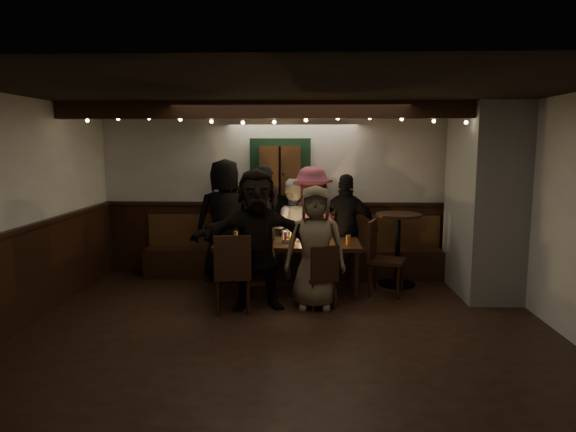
{
  "coord_description": "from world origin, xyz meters",
  "views": [
    {
      "loc": [
        0.2,
        -5.59,
        2.07
      ],
      "look_at": [
        -0.05,
        1.6,
        1.05
      ],
      "focal_mm": 32.0,
      "sensor_mm": 36.0,
      "label": 1
    }
  ],
  "objects_px": {
    "person_e": "(346,227)",
    "person_g": "(315,247)",
    "high_top": "(398,240)",
    "person_b": "(264,222)",
    "chair_near_right": "(322,273)",
    "person_f": "(257,239)",
    "person_d": "(312,223)",
    "person_a": "(225,220)",
    "dining_table": "(287,246)",
    "chair_end": "(380,253)",
    "chair_near_left": "(233,269)",
    "person_c": "(292,229)"
  },
  "relations": [
    {
      "from": "chair_end",
      "to": "person_e",
      "type": "relative_size",
      "value": 0.63
    },
    {
      "from": "person_d",
      "to": "person_f",
      "type": "distance_m",
      "value": 1.6
    },
    {
      "from": "person_b",
      "to": "person_e",
      "type": "relative_size",
      "value": 1.08
    },
    {
      "from": "person_b",
      "to": "person_c",
      "type": "distance_m",
      "value": 0.45
    },
    {
      "from": "person_a",
      "to": "person_c",
      "type": "xyz_separation_m",
      "value": [
        1.01,
        0.11,
        -0.15
      ]
    },
    {
      "from": "person_e",
      "to": "person_f",
      "type": "xyz_separation_m",
      "value": [
        -1.23,
        -1.39,
        0.08
      ]
    },
    {
      "from": "high_top",
      "to": "person_a",
      "type": "relative_size",
      "value": 0.58
    },
    {
      "from": "person_a",
      "to": "person_f",
      "type": "relative_size",
      "value": 1.04
    },
    {
      "from": "person_d",
      "to": "person_b",
      "type": "bearing_deg",
      "value": 12.76
    },
    {
      "from": "person_a",
      "to": "person_c",
      "type": "distance_m",
      "value": 1.02
    },
    {
      "from": "dining_table",
      "to": "person_g",
      "type": "height_order",
      "value": "person_g"
    },
    {
      "from": "dining_table",
      "to": "person_a",
      "type": "bearing_deg",
      "value": 145.92
    },
    {
      "from": "person_e",
      "to": "person_b",
      "type": "bearing_deg",
      "value": 7.87
    },
    {
      "from": "person_b",
      "to": "person_f",
      "type": "distance_m",
      "value": 1.45
    },
    {
      "from": "person_f",
      "to": "high_top",
      "type": "bearing_deg",
      "value": 20.43
    },
    {
      "from": "person_b",
      "to": "person_c",
      "type": "bearing_deg",
      "value": -163.7
    },
    {
      "from": "person_e",
      "to": "person_f",
      "type": "height_order",
      "value": "person_f"
    },
    {
      "from": "chair_end",
      "to": "person_b",
      "type": "distance_m",
      "value": 1.88
    },
    {
      "from": "person_b",
      "to": "person_f",
      "type": "relative_size",
      "value": 0.99
    },
    {
      "from": "high_top",
      "to": "person_b",
      "type": "bearing_deg",
      "value": 170.3
    },
    {
      "from": "person_a",
      "to": "dining_table",
      "type": "bearing_deg",
      "value": 128.85
    },
    {
      "from": "person_e",
      "to": "person_f",
      "type": "relative_size",
      "value": 0.91
    },
    {
      "from": "chair_near_right",
      "to": "person_d",
      "type": "xyz_separation_m",
      "value": [
        -0.11,
        1.5,
        0.4
      ]
    },
    {
      "from": "person_f",
      "to": "person_g",
      "type": "distance_m",
      "value": 0.74
    },
    {
      "from": "person_c",
      "to": "person_f",
      "type": "bearing_deg",
      "value": 74.91
    },
    {
      "from": "dining_table",
      "to": "person_d",
      "type": "xyz_separation_m",
      "value": [
        0.34,
        0.75,
        0.21
      ]
    },
    {
      "from": "person_e",
      "to": "person_g",
      "type": "relative_size",
      "value": 1.04
    },
    {
      "from": "dining_table",
      "to": "person_c",
      "type": "relative_size",
      "value": 1.3
    },
    {
      "from": "dining_table",
      "to": "high_top",
      "type": "bearing_deg",
      "value": 14.81
    },
    {
      "from": "person_d",
      "to": "person_e",
      "type": "xyz_separation_m",
      "value": [
        0.53,
        -0.06,
        -0.05
      ]
    },
    {
      "from": "chair_near_right",
      "to": "person_f",
      "type": "distance_m",
      "value": 0.92
    },
    {
      "from": "person_b",
      "to": "person_e",
      "type": "xyz_separation_m",
      "value": [
        1.26,
        -0.07,
        -0.07
      ]
    },
    {
      "from": "person_e",
      "to": "chair_end",
      "type": "bearing_deg",
      "value": 129.62
    },
    {
      "from": "dining_table",
      "to": "person_f",
      "type": "relative_size",
      "value": 1.13
    },
    {
      "from": "person_g",
      "to": "chair_end",
      "type": "bearing_deg",
      "value": 35.78
    },
    {
      "from": "dining_table",
      "to": "high_top",
      "type": "relative_size",
      "value": 1.88
    },
    {
      "from": "dining_table",
      "to": "high_top",
      "type": "distance_m",
      "value": 1.66
    },
    {
      "from": "dining_table",
      "to": "chair_near_left",
      "type": "distance_m",
      "value": 1.13
    },
    {
      "from": "person_g",
      "to": "person_d",
      "type": "bearing_deg",
      "value": 91.79
    },
    {
      "from": "chair_near_left",
      "to": "person_f",
      "type": "bearing_deg",
      "value": 41.96
    },
    {
      "from": "chair_near_right",
      "to": "chair_end",
      "type": "height_order",
      "value": "chair_end"
    },
    {
      "from": "person_d",
      "to": "dining_table",
      "type": "bearing_deg",
      "value": 79.11
    },
    {
      "from": "chair_end",
      "to": "person_c",
      "type": "bearing_deg",
      "value": 146.9
    },
    {
      "from": "dining_table",
      "to": "chair_end",
      "type": "xyz_separation_m",
      "value": [
        1.27,
        -0.04,
        -0.07
      ]
    },
    {
      "from": "person_c",
      "to": "person_e",
      "type": "bearing_deg",
      "value": 176.17
    },
    {
      "from": "dining_table",
      "to": "chair_near_left",
      "type": "relative_size",
      "value": 2.02
    },
    {
      "from": "chair_end",
      "to": "person_b",
      "type": "bearing_deg",
      "value": 154.12
    },
    {
      "from": "dining_table",
      "to": "high_top",
      "type": "height_order",
      "value": "high_top"
    },
    {
      "from": "person_d",
      "to": "person_g",
      "type": "xyz_separation_m",
      "value": [
        0.03,
        -1.43,
        -0.08
      ]
    },
    {
      "from": "chair_near_left",
      "to": "chair_near_right",
      "type": "xyz_separation_m",
      "value": [
        1.09,
        0.19,
        -0.09
      ]
    }
  ]
}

